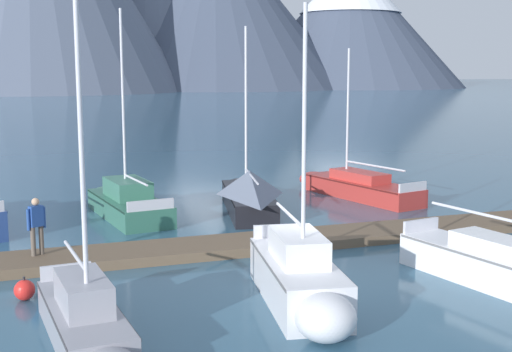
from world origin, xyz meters
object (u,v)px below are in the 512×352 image
(sailboat_outer_slip, at_px, (508,269))
(mooring_buoy_channel_marker, at_px, (25,290))
(sailboat_end_of_dock, at_px, (355,186))
(sailboat_mid_dock_port, at_px, (125,201))
(person_on_dock, at_px, (36,223))
(sailboat_far_berth, at_px, (248,191))
(sailboat_mid_dock_starboard, at_px, (301,279))
(sailboat_second_berth, at_px, (88,323))

(sailboat_outer_slip, distance_m, mooring_buoy_channel_marker, 12.24)
(sailboat_end_of_dock, bearing_deg, sailboat_mid_dock_port, -172.28)
(sailboat_outer_slip, relative_size, person_on_dock, 4.35)
(sailboat_far_berth, height_order, sailboat_end_of_dock, sailboat_far_berth)
(mooring_buoy_channel_marker, bearing_deg, sailboat_mid_dock_starboard, -19.21)
(sailboat_far_berth, bearing_deg, sailboat_end_of_dock, 19.13)
(sailboat_mid_dock_starboard, relative_size, person_on_dock, 4.21)
(sailboat_second_berth, xyz_separation_m, sailboat_mid_dock_starboard, (4.97, 1.23, 0.16))
(sailboat_second_berth, height_order, sailboat_mid_dock_port, sailboat_mid_dock_port)
(sailboat_far_berth, bearing_deg, person_on_dock, -142.82)
(sailboat_mid_dock_port, xyz_separation_m, sailboat_outer_slip, (8.86, -11.88, 0.00))
(sailboat_mid_dock_port, distance_m, mooring_buoy_channel_marker, 10.02)
(sailboat_outer_slip, bearing_deg, sailboat_second_berth, -174.03)
(sailboat_mid_dock_starboard, distance_m, sailboat_end_of_dock, 14.86)
(sailboat_end_of_dock, relative_size, mooring_buoy_channel_marker, 12.60)
(sailboat_far_berth, height_order, sailboat_outer_slip, sailboat_outer_slip)
(sailboat_second_berth, xyz_separation_m, sailboat_mid_dock_port, (1.68, 12.98, 0.02))
(sailboat_second_berth, height_order, person_on_dock, sailboat_second_berth)
(sailboat_mid_dock_port, bearing_deg, sailboat_outer_slip, -53.27)
(sailboat_end_of_dock, bearing_deg, sailboat_far_berth, -160.87)
(sailboat_end_of_dock, height_order, person_on_dock, sailboat_end_of_dock)
(sailboat_mid_dock_starboard, xyz_separation_m, person_on_dock, (-6.26, 5.36, 0.57))
(sailboat_mid_dock_starboard, relative_size, sailboat_far_berth, 0.96)
(sailboat_mid_dock_port, relative_size, sailboat_end_of_dock, 1.06)
(sailboat_far_berth, bearing_deg, mooring_buoy_channel_marker, -131.41)
(sailboat_mid_dock_starboard, bearing_deg, sailboat_second_berth, -166.08)
(sailboat_mid_dock_port, distance_m, sailboat_end_of_dock, 10.32)
(sailboat_end_of_dock, bearing_deg, mooring_buoy_channel_marker, -140.82)
(mooring_buoy_channel_marker, bearing_deg, sailboat_end_of_dock, 39.18)
(sailboat_mid_dock_starboard, height_order, sailboat_far_berth, sailboat_far_berth)
(sailboat_end_of_dock, distance_m, mooring_buoy_channel_marker, 17.25)
(sailboat_mid_dock_port, distance_m, sailboat_far_berth, 4.84)
(sailboat_mid_dock_port, bearing_deg, sailboat_mid_dock_starboard, -74.36)
(mooring_buoy_channel_marker, bearing_deg, sailboat_second_berth, -67.15)
(sailboat_mid_dock_port, height_order, sailboat_far_berth, sailboat_mid_dock_port)
(sailboat_second_berth, relative_size, mooring_buoy_channel_marker, 12.87)
(sailboat_outer_slip, bearing_deg, sailboat_far_berth, 109.59)
(sailboat_mid_dock_starboard, xyz_separation_m, sailboat_far_berth, (1.52, 11.26, 0.12))
(sailboat_second_berth, xyz_separation_m, sailboat_outer_slip, (10.54, 1.10, 0.02))
(sailboat_mid_dock_port, height_order, sailboat_end_of_dock, sailboat_mid_dock_port)
(person_on_dock, xyz_separation_m, mooring_buoy_channel_marker, (-0.17, -3.12, -1.00))
(sailboat_second_berth, height_order, sailboat_outer_slip, sailboat_second_berth)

